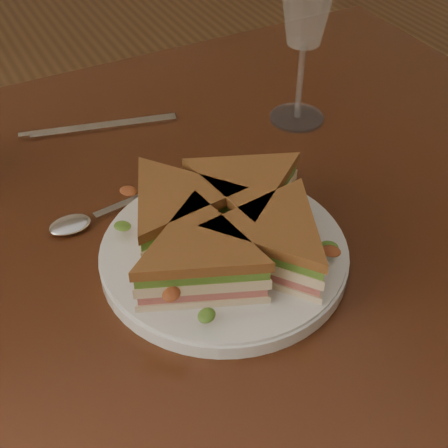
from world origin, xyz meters
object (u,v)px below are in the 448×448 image
knife (94,128)px  wine_glass (307,2)px  table (155,284)px  spoon (89,218)px  sandwich_wedges (224,228)px  plate (224,254)px

knife → wine_glass: size_ratio=0.91×
table → spoon: (-0.06, 0.04, 0.10)m
sandwich_wedges → wine_glass: 0.33m
table → wine_glass: bearing=22.3°
sandwich_wedges → spoon: size_ratio=1.61×
table → plate: size_ratio=4.58×
table → wine_glass: (0.27, 0.11, 0.27)m
plate → wine_glass: bearing=42.1°
sandwich_wedges → wine_glass: size_ratio=1.26×
plate → spoon: size_ratio=1.43×
sandwich_wedges → knife: bearing=97.1°
table → knife: (0.01, 0.22, 0.10)m
wine_glass → spoon: bearing=-167.3°
plate → spoon: plate is taller
wine_glass → table: bearing=-157.7°
plate → wine_glass: (0.22, 0.20, 0.16)m
table → plate: 0.15m
plate → knife: size_ratio=1.24×
sandwich_wedges → knife: size_ratio=1.39×
table → knife: 0.24m
knife → spoon: bearing=-96.4°
table → knife: size_ratio=5.67×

